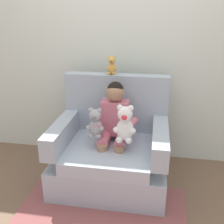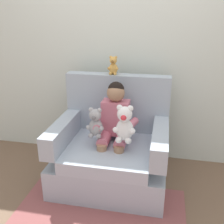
# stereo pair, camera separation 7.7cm
# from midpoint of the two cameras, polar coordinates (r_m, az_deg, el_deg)

# --- Properties ---
(ground_plane) EXTENTS (8.00, 8.00, 0.00)m
(ground_plane) POSITION_cam_midpoint_polar(r_m,az_deg,el_deg) (2.79, 0.55, -14.73)
(ground_plane) COLOR brown
(back_wall) EXTENTS (6.00, 0.10, 2.60)m
(back_wall) POSITION_cam_midpoint_polar(r_m,az_deg,el_deg) (2.92, 3.17, 14.56)
(back_wall) COLOR silver
(back_wall) RESTS_ON ground
(armchair) EXTENTS (1.07, 0.86, 1.03)m
(armchair) POSITION_cam_midpoint_polar(r_m,az_deg,el_deg) (2.65, 0.79, -8.41)
(armchair) COLOR #9EADBC
(armchair) RESTS_ON ground
(seated_child) EXTENTS (0.45, 0.39, 0.82)m
(seated_child) POSITION_cam_midpoint_polar(r_m,az_deg,el_deg) (2.52, 1.39, -2.04)
(seated_child) COLOR #C66B7F
(seated_child) RESTS_ON armchair
(plush_grey) EXTENTS (0.17, 0.14, 0.28)m
(plush_grey) POSITION_cam_midpoint_polar(r_m,az_deg,el_deg) (2.41, -2.68, -2.45)
(plush_grey) COLOR #9E9EA3
(plush_grey) RESTS_ON armchair
(plush_white) EXTENTS (0.20, 0.16, 0.34)m
(plush_white) POSITION_cam_midpoint_polar(r_m,az_deg,el_deg) (2.32, 3.68, -2.74)
(plush_white) COLOR white
(plush_white) RESTS_ON armchair
(plush_honey_on_backrest) EXTENTS (0.11, 0.09, 0.19)m
(plush_honey_on_backrest) POSITION_cam_midpoint_polar(r_m,az_deg,el_deg) (2.67, 1.11, 9.91)
(plush_honey_on_backrest) COLOR gold
(plush_honey_on_backrest) RESTS_ON armchair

